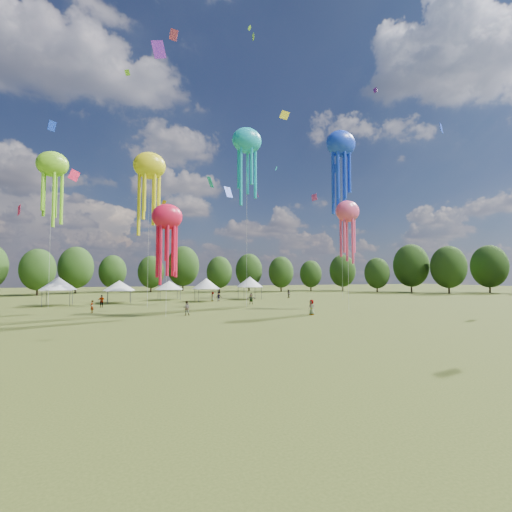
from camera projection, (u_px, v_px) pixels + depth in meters
name	position (u px, v px, depth m)	size (l,w,h in m)	color
ground	(467.00, 384.00, 15.17)	(300.00, 300.00, 0.00)	#384416
spectator_near	(186.00, 308.00, 41.66)	(0.79, 0.61, 1.62)	gray
spectators_far	(229.00, 298.00, 59.06)	(35.78, 30.43, 1.77)	gray
festival_tents	(164.00, 284.00, 63.97)	(37.33, 13.19, 4.36)	#47474C
show_kites	(251.00, 172.00, 58.10)	(53.17, 21.00, 31.98)	yellow
small_kites	(219.00, 106.00, 56.76)	(73.90, 52.20, 43.40)	yellow
treeline	(170.00, 265.00, 72.53)	(201.57, 95.24, 13.43)	#38281C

